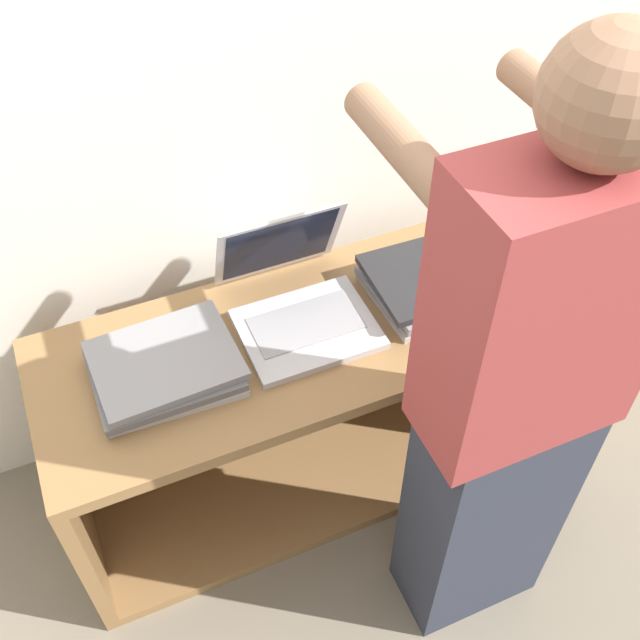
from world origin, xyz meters
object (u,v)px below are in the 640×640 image
object	(u,v)px
laptop_stack_right	(435,281)
person	(513,404)
laptop_open	(298,301)
laptop_stack_left	(165,367)

from	to	relation	value
laptop_stack_right	person	bearing A→B (deg)	-103.63
laptop_open	laptop_stack_right	xyz separation A→B (m)	(0.36, -0.06, -0.01)
laptop_stack_left	laptop_open	bearing A→B (deg)	9.31
laptop_open	laptop_stack_right	bearing A→B (deg)	-9.53
person	laptop_open	bearing A→B (deg)	113.29
laptop_open	laptop_stack_right	size ratio (longest dim) A/B	1.06
person	laptop_stack_right	bearing A→B (deg)	76.37
laptop_stack_right	person	size ratio (longest dim) A/B	0.22
laptop_open	laptop_stack_left	size ratio (longest dim) A/B	1.08
laptop_stack_left	laptop_stack_right	bearing A→B (deg)	-0.11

